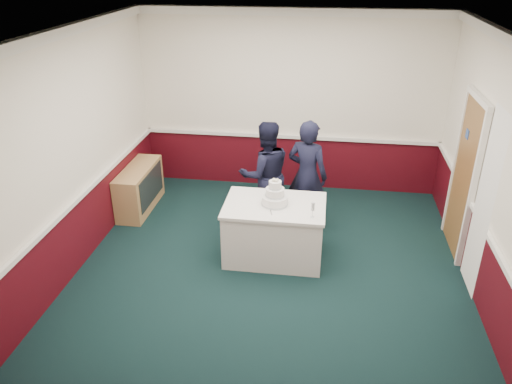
# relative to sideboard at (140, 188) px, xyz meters

# --- Properties ---
(ground) EXTENTS (5.00, 5.00, 0.00)m
(ground) POSITION_rel_sideboard_xyz_m (2.28, -1.28, -0.35)
(ground) COLOR black
(ground) RESTS_ON ground
(room_shell) EXTENTS (5.00, 5.00, 3.00)m
(room_shell) POSITION_rel_sideboard_xyz_m (2.36, -0.67, 1.62)
(room_shell) COLOR white
(room_shell) RESTS_ON ground
(sideboard) EXTENTS (0.41, 1.20, 0.70)m
(sideboard) POSITION_rel_sideboard_xyz_m (0.00, 0.00, 0.00)
(sideboard) COLOR tan
(sideboard) RESTS_ON ground
(cake_table) EXTENTS (1.32, 0.92, 0.79)m
(cake_table) POSITION_rel_sideboard_xyz_m (2.28, -1.08, 0.05)
(cake_table) COLOR white
(cake_table) RESTS_ON ground
(wedding_cake) EXTENTS (0.35, 0.35, 0.36)m
(wedding_cake) POSITION_rel_sideboard_xyz_m (2.28, -1.08, 0.55)
(wedding_cake) COLOR white
(wedding_cake) RESTS_ON cake_table
(cake_knife) EXTENTS (0.07, 0.22, 0.00)m
(cake_knife) POSITION_rel_sideboard_xyz_m (2.25, -1.28, 0.44)
(cake_knife) COLOR silver
(cake_knife) RESTS_ON cake_table
(champagne_flute) EXTENTS (0.05, 0.05, 0.21)m
(champagne_flute) POSITION_rel_sideboard_xyz_m (2.78, -1.36, 0.58)
(champagne_flute) COLOR silver
(champagne_flute) RESTS_ON cake_table
(person_man) EXTENTS (0.96, 0.86, 1.62)m
(person_man) POSITION_rel_sideboard_xyz_m (2.05, -0.20, 0.46)
(person_man) COLOR black
(person_man) RESTS_ON ground
(person_woman) EXTENTS (0.71, 0.58, 1.67)m
(person_woman) POSITION_rel_sideboard_xyz_m (2.66, -0.19, 0.48)
(person_woman) COLOR black
(person_woman) RESTS_ON ground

